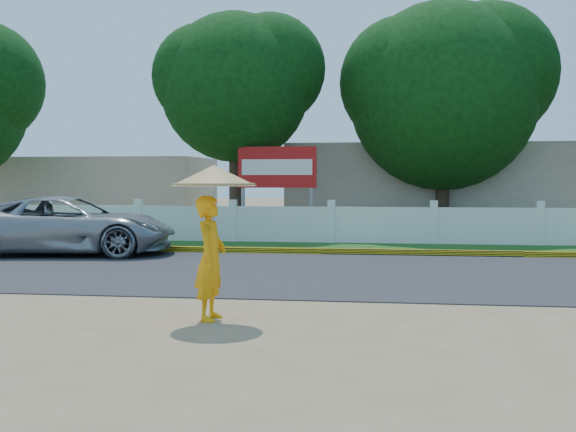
% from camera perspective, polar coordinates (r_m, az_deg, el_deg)
% --- Properties ---
extents(ground, '(120.00, 120.00, 0.00)m').
position_cam_1_polar(ground, '(10.58, -1.54, -7.61)').
color(ground, '#9E8460').
rests_on(ground, ground).
extents(road, '(60.00, 7.00, 0.02)m').
position_cam_1_polar(road, '(14.99, 1.35, -4.43)').
color(road, '#38383A').
rests_on(road, ground).
extents(grass_verge, '(60.00, 3.50, 0.03)m').
position_cam_1_polar(grass_verge, '(20.18, 3.11, -2.50)').
color(grass_verge, '#2D601E').
rests_on(grass_verge, ground).
extents(curb, '(40.00, 0.18, 0.16)m').
position_cam_1_polar(curb, '(18.48, 2.65, -2.81)').
color(curb, yellow).
rests_on(curb, ground).
extents(fence, '(40.00, 0.10, 1.10)m').
position_cam_1_polar(fence, '(21.57, 3.45, -0.72)').
color(fence, silver).
rests_on(fence, ground).
extents(building_near, '(10.00, 6.00, 3.20)m').
position_cam_1_polar(building_near, '(28.29, 10.66, 2.24)').
color(building_near, '#B7AD99').
rests_on(building_near, ground).
extents(building_far, '(8.00, 5.00, 2.80)m').
position_cam_1_polar(building_far, '(31.53, -13.77, 1.92)').
color(building_far, '#B7AD99').
rests_on(building_far, ground).
extents(vehicle, '(5.67, 3.23, 1.49)m').
position_cam_1_polar(vehicle, '(19.14, -16.97, -0.74)').
color(vehicle, '#979A9E').
rests_on(vehicle, ground).
extents(monk_with_parasol, '(1.17, 1.17, 2.13)m').
position_cam_1_polar(monk_with_parasol, '(9.91, -6.01, -0.27)').
color(monk_with_parasol, orange).
rests_on(monk_with_parasol, ground).
extents(billboard, '(2.50, 0.13, 2.95)m').
position_cam_1_polar(billboard, '(22.83, -0.87, 3.48)').
color(billboard, gray).
rests_on(billboard, ground).
extents(tree_row, '(34.27, 7.76, 8.69)m').
position_cam_1_polar(tree_row, '(24.59, 11.52, 9.91)').
color(tree_row, '#473828').
rests_on(tree_row, ground).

